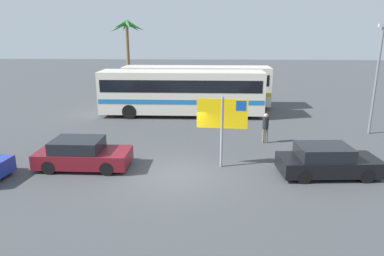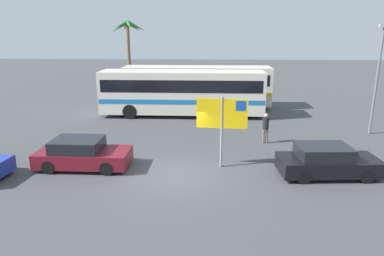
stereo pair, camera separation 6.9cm
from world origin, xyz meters
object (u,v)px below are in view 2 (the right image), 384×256
bus_rear_coach (197,85)px  ferry_sign (223,116)px  car_maroon (82,154)px  bus_front_coach (182,91)px  car_black (327,161)px  pedestrian_by_bus (266,126)px

bus_rear_coach → ferry_sign: ferry_sign is taller
ferry_sign → car_maroon: 6.43m
bus_front_coach → car_black: size_ratio=2.73×
ferry_sign → pedestrian_by_bus: ferry_sign is taller
bus_front_coach → pedestrian_by_bus: size_ratio=6.95×
ferry_sign → car_maroon: size_ratio=0.79×
car_maroon → bus_front_coach: bearing=70.2°
bus_rear_coach → car_black: bearing=-66.3°
car_black → car_maroon: (-10.53, 0.42, 0.00)m
bus_front_coach → pedestrian_by_bus: 7.89m
bus_front_coach → car_black: 12.52m
pedestrian_by_bus → bus_rear_coach: bearing=16.6°
bus_front_coach → car_maroon: 10.73m
bus_rear_coach → car_black: 14.73m
pedestrian_by_bus → car_black: bearing=-163.7°
bus_rear_coach → pedestrian_by_bus: 9.99m
car_black → car_maroon: bearing=173.7°
bus_front_coach → ferry_sign: bearing=-75.4°
bus_rear_coach → car_black: size_ratio=2.73×
bus_rear_coach → car_maroon: size_ratio=2.81×
car_black → car_maroon: 10.54m
bus_front_coach → bus_rear_coach: 3.17m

